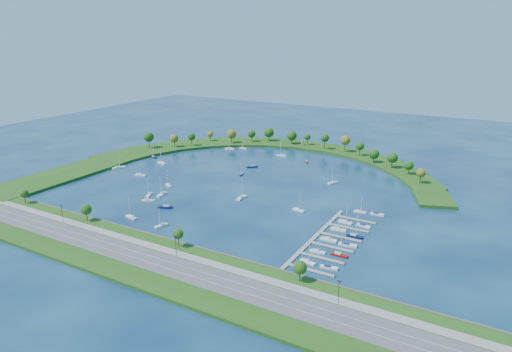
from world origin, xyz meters
The scene contains 38 objects.
ground centered at (0.00, 0.00, 0.00)m, with size 700.00×700.00×0.00m, color #071F43.
south_shoreline centered at (0.03, -122.88, 1.00)m, with size 420.00×43.10×11.60m.
breakwater centered at (-46.33, 48.72, 0.99)m, with size 286.74×247.64×2.00m.
breakwater_trees centered at (-16.69, 88.18, 10.40)m, with size 241.35×89.18×14.72m.
harbor_tower centered at (-7.52, 114.68, 4.05)m, with size 2.60×2.60×3.99m.
dock_system centered at (85.30, -61.00, 0.35)m, with size 24.28×82.00×1.60m.
moored_boat_0 centered at (-10.05, 75.87, 0.92)m, with size 8.79×3.77×12.52m.
moored_boat_1 centered at (-61.89, 73.99, 0.95)m, with size 9.53×4.74×13.50m.
moored_boat_2 centered at (-34.63, -63.94, 0.89)m, with size 7.68×6.10×11.43m.
moored_boat_3 centered at (-24.19, -89.47, 0.92)m, with size 8.69×3.91×12.34m.
moored_boat_4 centered at (14.50, -30.57, 0.96)m, with size 2.64×9.38×13.79m.
moored_boat_5 centered at (-34.37, -51.15, 0.95)m, with size 3.92×9.50×13.55m.
moored_boat_6 centered at (-105.05, -20.44, 0.98)m, with size 6.53×10.07×14.42m.
moored_boat_7 centered at (55.05, -31.52, 0.88)m, with size 7.80×3.29×11.12m.
moored_boat_8 centered at (-1.21, -89.93, 0.88)m, with size 4.41×7.90×11.19m.
moored_boat_9 centered at (-84.26, 6.43, 0.93)m, with size 9.02×4.02×12.81m.
moored_boat_10 centered at (-42.73, -34.63, 0.89)m, with size 7.81×5.90×11.46m.
moored_boat_11 centered at (-76.76, -26.43, 0.91)m, with size 8.62×4.61×12.20m.
moored_boat_12 centered at (-14.87, 33.95, 0.93)m, with size 7.82×7.75×12.64m.
moored_boat_13 centered at (-41.17, -55.82, 0.91)m, with size 5.47×8.48×12.14m.
moored_boat_14 centered at (-12.01, 12.96, 0.84)m, with size 3.81×6.63×9.40m.
moored_boat_15 centered at (-102.54, 17.09, 0.86)m, with size 7.34×3.62×10.39m.
moored_boat_16 centered at (55.02, 27.93, 0.91)m, with size 6.17×8.15×11.98m.
moored_boat_17 centered at (16.49, 69.65, 0.85)m, with size 5.07×6.55×9.68m.
moored_boat_18 centered at (-17.48, -67.47, 0.94)m, with size 9.08×6.21×13.09m.
moored_boat_19 centered at (-52.52, 81.61, 0.86)m, with size 7.06×3.06×10.04m.
docked_boat_0 centered at (85.53, -88.07, 0.89)m, with size 7.94×3.31×11.33m.
docked_boat_1 centered at (95.98, -88.10, 0.61)m, with size 8.42×3.58×1.66m.
docked_boat_2 centered at (85.53, -76.21, 0.89)m, with size 7.88×3.06×11.28m.
docked_boat_3 centered at (96.02, -74.24, 0.91)m, with size 8.24×2.48×12.03m.
docked_boat_4 centered at (85.51, -61.15, 0.92)m, with size 8.65×2.65×12.62m.
docked_boat_5 centered at (95.97, -62.11, 0.69)m, with size 9.51×3.97×1.88m.
docked_boat_6 centered at (85.51, -46.61, 0.92)m, with size 8.79×3.27×12.62m.
docked_boat_7 centered at (96.01, -50.38, 0.92)m, with size 8.55×2.68×12.45m.
docked_boat_8 centered at (85.52, -35.08, 0.90)m, with size 8.25×2.96×11.88m.
docked_boat_9 centered at (95.98, -35.03, 0.61)m, with size 8.35×3.61×1.65m.
docked_boat_10 centered at (87.94, -15.85, 0.87)m, with size 7.49×3.06×10.69m.
docked_boat_11 centered at (97.88, -14.52, 0.60)m, with size 8.10×2.63×1.63m.
Camera 1 is at (157.45, -262.86, 102.24)m, focal length 31.67 mm.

